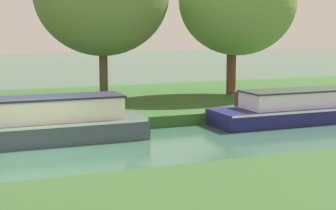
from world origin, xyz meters
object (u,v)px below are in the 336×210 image
(navy_narrowboat, at_px, (296,109))
(willow_tree_right, at_px, (238,1))
(mooring_post_near, at_px, (237,100))
(slate_barge, at_px, (13,123))

(navy_narrowboat, relative_size, willow_tree_right, 0.98)
(navy_narrowboat, xyz_separation_m, mooring_post_near, (-1.52, 1.59, 0.21))
(mooring_post_near, bearing_deg, navy_narrowboat, -46.13)
(slate_barge, distance_m, navy_narrowboat, 9.75)
(slate_barge, bearing_deg, willow_tree_right, 25.26)
(navy_narrowboat, relative_size, mooring_post_near, 10.51)
(slate_barge, distance_m, willow_tree_right, 11.70)
(slate_barge, height_order, navy_narrowboat, slate_barge)
(navy_narrowboat, distance_m, willow_tree_right, 6.20)
(navy_narrowboat, height_order, mooring_post_near, navy_narrowboat)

